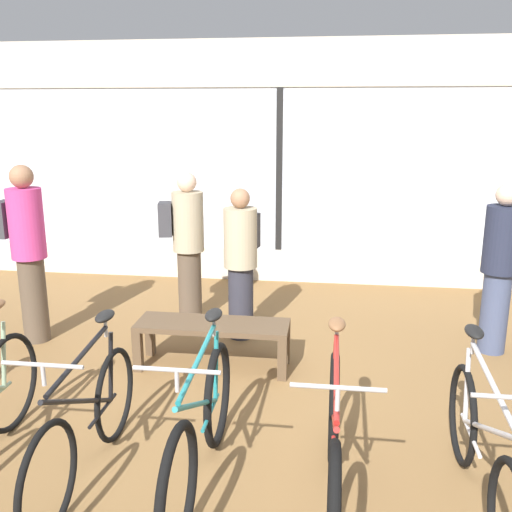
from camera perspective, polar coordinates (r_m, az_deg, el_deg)
ground_plane at (r=4.30m, az=-3.27°, el=-18.36°), size 24.00×24.00×0.00m
shop_back_wall at (r=7.68m, az=2.35°, el=9.33°), size 12.00×0.08×3.20m
bicycle_center_left at (r=3.94m, az=-16.57°, el=-15.79°), size 0.46×1.67×1.02m
bicycle_center at (r=3.71m, az=-5.52°, el=-16.94°), size 0.46×1.80×1.05m
bicycle_center_right at (r=3.56m, az=7.77°, el=-18.44°), size 0.46×1.82×1.05m
bicycle_right at (r=3.76m, az=21.68°, el=-17.87°), size 0.46×1.75×1.02m
display_bench at (r=5.29m, az=-4.36°, el=-7.45°), size 1.40×0.44×0.43m
customer_near_rack at (r=5.83m, az=-1.49°, el=-0.29°), size 0.39×0.52×1.57m
customer_by_window at (r=6.29m, az=-6.93°, el=1.30°), size 0.53×0.40×1.68m
customer_mid_floor at (r=5.92m, az=23.17°, el=-0.95°), size 0.40×0.40×1.66m
customer_near_bench at (r=6.13m, az=-21.91°, el=0.73°), size 0.50×0.36×1.81m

